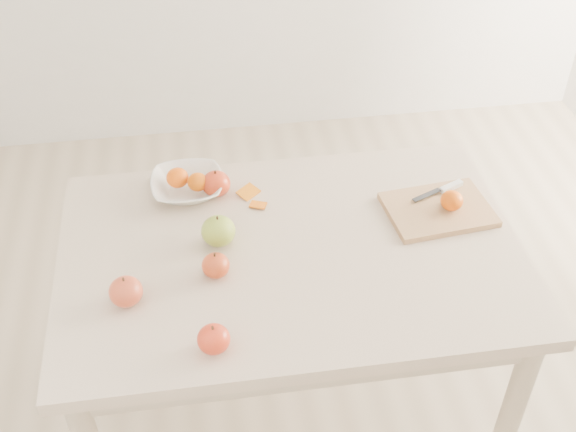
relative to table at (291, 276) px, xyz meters
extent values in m
plane|color=#C6B293|center=(0.00, 0.00, -0.65)|extent=(3.50, 3.50, 0.00)
cube|color=beige|center=(0.00, 0.00, 0.08)|extent=(1.20, 0.80, 0.04)
cylinder|color=#BCAA8E|center=(-0.54, 0.34, -0.30)|extent=(0.06, 0.06, 0.71)
cylinder|color=#BCAA8E|center=(0.54, 0.34, -0.30)|extent=(0.06, 0.06, 0.71)
cylinder|color=#BCAA8E|center=(0.54, -0.34, -0.30)|extent=(0.06, 0.06, 0.71)
cube|color=#AA8155|center=(0.42, 0.09, 0.11)|extent=(0.30, 0.23, 0.02)
ellipsoid|color=#D54707|center=(0.45, 0.08, 0.14)|extent=(0.06, 0.06, 0.05)
imported|color=white|center=(-0.25, 0.28, 0.12)|extent=(0.20, 0.20, 0.05)
ellipsoid|color=orange|center=(-0.28, 0.29, 0.15)|extent=(0.06, 0.06, 0.06)
ellipsoid|color=#C74E07|center=(-0.22, 0.26, 0.15)|extent=(0.06, 0.06, 0.05)
cube|color=orange|center=(-0.08, 0.25, 0.10)|extent=(0.07, 0.07, 0.01)
cube|color=orange|center=(-0.06, 0.19, 0.10)|extent=(0.05, 0.05, 0.01)
cube|color=white|center=(0.48, 0.16, 0.12)|extent=(0.08, 0.05, 0.01)
cube|color=#34363B|center=(0.40, 0.14, 0.12)|extent=(0.09, 0.05, 0.00)
ellipsoid|color=olive|center=(-0.18, 0.05, 0.14)|extent=(0.09, 0.09, 0.08)
ellipsoid|color=#941806|center=(-0.20, -0.07, 0.13)|extent=(0.07, 0.07, 0.06)
ellipsoid|color=#A70916|center=(-0.22, -0.30, 0.13)|extent=(0.07, 0.07, 0.07)
ellipsoid|color=maroon|center=(-0.17, 0.26, 0.14)|extent=(0.08, 0.08, 0.07)
ellipsoid|color=#A71824|center=(-0.42, -0.13, 0.14)|extent=(0.08, 0.08, 0.07)
camera|label=1|loc=(-0.21, -1.36, 1.37)|focal=45.00mm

